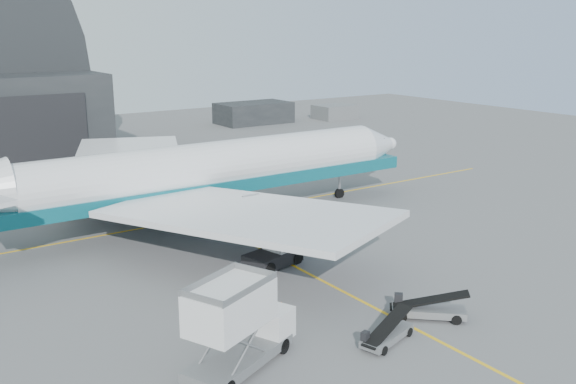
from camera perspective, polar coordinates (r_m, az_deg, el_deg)
ground at (r=47.30m, az=3.36°, el=-8.03°), size 200.00×200.00×0.00m
taxi_lines at (r=57.18m, az=-4.45°, el=-4.02°), size 80.00×42.12×0.02m
distant_bldg_a at (r=125.99m, az=-3.06°, el=6.14°), size 14.00×8.00×4.00m
distant_bldg_b at (r=132.43m, az=4.18°, el=6.52°), size 8.00×6.00×2.80m
airliner at (r=60.12m, az=-8.22°, el=1.70°), size 50.62×49.09×17.77m
catering_truck at (r=35.24m, az=-4.50°, el=-11.74°), size 7.72×5.36×4.99m
pushback_tug at (r=50.31m, az=-1.26°, el=-5.66°), size 4.95×3.54×2.08m
belt_loader_a at (r=39.10m, az=8.76°, el=-12.40°), size 4.40×2.48×1.65m
belt_loader_b at (r=42.58m, az=12.31°, el=-10.15°), size 4.49×4.27×1.88m
traffic_cone at (r=42.94m, az=-0.60°, el=-10.05°), size 0.37×0.37×0.54m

